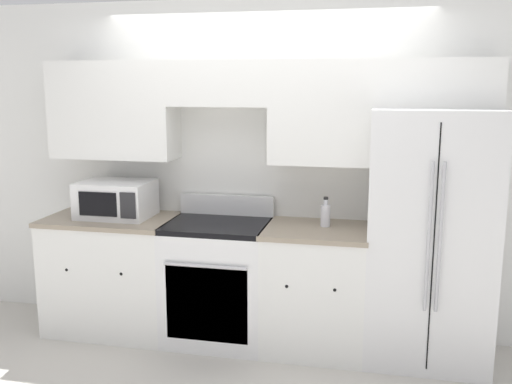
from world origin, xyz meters
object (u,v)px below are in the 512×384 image
oven_range (218,281)px  bottle (325,215)px  refrigerator (429,235)px  microwave (116,199)px

oven_range → bottle: (0.81, 0.07, 0.55)m
oven_range → refrigerator: 1.61m
refrigerator → microwave: size_ratio=3.24×
oven_range → bottle: 0.98m
refrigerator → microwave: bearing=-179.0°
oven_range → microwave: size_ratio=1.96×
oven_range → microwave: microwave is taller
microwave → bottle: size_ratio=2.52×
oven_range → microwave: bearing=177.8°
oven_range → microwave: 1.03m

